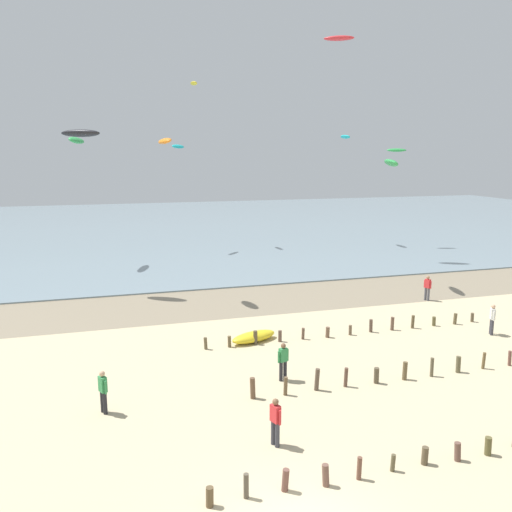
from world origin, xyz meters
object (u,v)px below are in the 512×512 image
object	(u,v)px
person_nearest_camera	(275,421)
kite_aloft_5	(194,83)
person_by_waterline	(492,318)
kite_aloft_4	(397,150)
kite_aloft_1	(339,38)
person_left_flank	(427,287)
grounded_kite	(254,337)
person_mid_beach	(103,391)
person_right_flank	(283,361)
kite_aloft_0	(345,137)
kite_aloft_6	(391,163)
kite_aloft_9	(178,146)
kite_aloft_2	(165,141)
kite_aloft_7	(76,140)
kite_aloft_8	(80,133)

from	to	relation	value
person_nearest_camera	kite_aloft_5	size ratio (longest dim) A/B	0.94
person_by_waterline	kite_aloft_4	bearing A→B (deg)	70.51
person_by_waterline	kite_aloft_1	distance (m)	29.60
person_left_flank	grounded_kite	xyz separation A→B (m)	(-13.44, -4.34, -0.65)
grounded_kite	kite_aloft_4	size ratio (longest dim) A/B	1.29
person_nearest_camera	grounded_kite	xyz separation A→B (m)	(2.01, 9.84, -0.65)
person_mid_beach	person_right_flank	size ratio (longest dim) A/B	1.00
person_left_flank	kite_aloft_1	xyz separation A→B (m)	(0.17, 15.77, 19.02)
kite_aloft_0	kite_aloft_5	bearing A→B (deg)	-101.28
kite_aloft_0	person_mid_beach	bearing A→B (deg)	-34.49
kite_aloft_6	grounded_kite	bearing A→B (deg)	-39.46
person_nearest_camera	person_mid_beach	world-z (taller)	same
person_mid_beach	kite_aloft_6	xyz separation A→B (m)	(20.42, 14.62, 8.23)
person_nearest_camera	kite_aloft_9	bearing A→B (deg)	86.99
person_nearest_camera	person_mid_beach	xyz separation A→B (m)	(-5.60, 3.97, 0.00)
kite_aloft_0	kite_aloft_5	size ratio (longest dim) A/B	1.18
grounded_kite	kite_aloft_2	distance (m)	14.71
kite_aloft_4	kite_aloft_7	size ratio (longest dim) A/B	0.69
person_right_flank	kite_aloft_4	bearing A→B (deg)	52.29
person_nearest_camera	person_mid_beach	distance (m)	6.87
person_nearest_camera	kite_aloft_1	size ratio (longest dim) A/B	0.63
kite_aloft_0	kite_aloft_4	world-z (taller)	kite_aloft_0
person_by_waterline	kite_aloft_5	xyz separation A→B (m)	(-10.65, 33.30, 16.06)
kite_aloft_1	kite_aloft_6	distance (m)	15.69
kite_aloft_0	kite_aloft_7	bearing A→B (deg)	-78.40
person_left_flank	kite_aloft_4	world-z (taller)	kite_aloft_4
person_nearest_camera	person_left_flank	size ratio (longest dim) A/B	1.00
grounded_kite	kite_aloft_2	size ratio (longest dim) A/B	1.23
person_left_flank	kite_aloft_5	bearing A→B (deg)	113.03
kite_aloft_2	person_by_waterline	bearing A→B (deg)	-137.42
kite_aloft_2	kite_aloft_7	distance (m)	14.21
kite_aloft_6	kite_aloft_9	xyz separation A→B (m)	(-12.86, 18.56, 1.36)
kite_aloft_6	kite_aloft_4	bearing A→B (deg)	164.24
kite_aloft_5	kite_aloft_8	bearing A→B (deg)	144.67
grounded_kite	person_nearest_camera	bearing A→B (deg)	59.58
kite_aloft_0	kite_aloft_7	xyz separation A→B (m)	(-27.02, -3.92, -0.65)
person_mid_beach	person_right_flank	distance (m)	7.60
kite_aloft_6	kite_aloft_7	xyz separation A→B (m)	(-22.13, 14.04, 1.78)
person_left_flank	person_right_flank	size ratio (longest dim) A/B	1.00
kite_aloft_5	person_by_waterline	bearing A→B (deg)	-166.19
kite_aloft_7	kite_aloft_2	bearing A→B (deg)	-138.28
person_right_flank	kite_aloft_8	xyz separation A→B (m)	(-8.52, 18.02, 10.24)
person_right_flank	kite_aloft_1	xyz separation A→B (m)	(13.69, 25.10, 19.02)
person_left_flank	kite_aloft_8	world-z (taller)	kite_aloft_8
person_by_waterline	kite_aloft_2	size ratio (longest dim) A/B	0.79
kite_aloft_2	kite_aloft_8	world-z (taller)	kite_aloft_8
kite_aloft_1	person_mid_beach	bearing A→B (deg)	76.95
grounded_kite	kite_aloft_0	size ratio (longest dim) A/B	1.23
person_by_waterline	kite_aloft_4	world-z (taller)	kite_aloft_4
grounded_kite	kite_aloft_7	bearing A→B (deg)	-86.59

